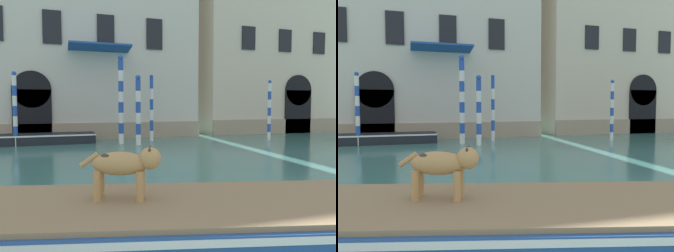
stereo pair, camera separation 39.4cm
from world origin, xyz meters
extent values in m
cube|color=beige|center=(0.54, 24.44, 7.41)|extent=(14.70, 6.00, 14.83)
cube|color=tan|center=(0.54, 21.39, 0.48)|extent=(14.70, 0.16, 0.97)
cube|color=black|center=(-2.05, 21.38, 1.43)|extent=(2.03, 0.14, 2.86)
cylinder|color=black|center=(-2.05, 21.38, 2.86)|extent=(2.03, 0.14, 2.03)
cube|color=black|center=(-0.93, 21.40, 6.31)|extent=(0.99, 0.10, 1.84)
cube|color=black|center=(2.01, 21.40, 6.31)|extent=(0.99, 0.10, 1.84)
cube|color=black|center=(4.95, 21.40, 6.31)|extent=(0.99, 0.10, 1.84)
cube|color=#1E4C99|center=(1.59, 20.74, 5.24)|extent=(3.42, 1.40, 0.29)
cube|color=beige|center=(14.44, 24.44, 7.49)|extent=(10.99, 6.00, 14.98)
cube|color=tan|center=(14.44, 21.39, 0.51)|extent=(10.99, 0.16, 1.02)
cube|color=black|center=(15.64, 21.38, 1.53)|extent=(2.17, 0.14, 3.06)
cylinder|color=black|center=(15.64, 21.38, 3.06)|extent=(2.17, 0.14, 2.17)
cube|color=black|center=(11.51, 21.40, 6.49)|extent=(1.00, 0.10, 1.54)
cube|color=black|center=(14.44, 21.40, 6.49)|extent=(1.00, 0.10, 1.54)
cube|color=black|center=(17.37, 21.40, 6.49)|extent=(1.00, 0.10, 1.54)
cube|color=#234C8C|center=(1.07, 5.78, 0.34)|extent=(7.09, 3.67, 0.68)
cube|color=white|center=(1.07, 5.78, 0.62)|extent=(7.12, 3.71, 0.08)
cube|color=#8C7251|center=(1.07, 5.78, 0.71)|extent=(6.85, 3.46, 0.06)
cylinder|color=tan|center=(0.45, 6.13, 0.94)|extent=(0.10, 0.10, 0.39)
cylinder|color=tan|center=(0.37, 5.93, 0.94)|extent=(0.10, 0.10, 0.39)
cylinder|color=tan|center=(-0.07, 6.32, 0.94)|extent=(0.10, 0.10, 0.39)
cylinder|color=tan|center=(-0.14, 6.11, 0.94)|extent=(0.10, 0.10, 0.39)
ellipsoid|color=tan|center=(0.15, 6.12, 1.22)|extent=(0.78, 0.53, 0.31)
ellipsoid|color=#382D23|center=(0.05, 6.16, 1.30)|extent=(0.37, 0.31, 0.11)
sphere|color=tan|center=(0.53, 5.99, 1.28)|extent=(0.29, 0.29, 0.29)
cone|color=#382D23|center=(0.55, 6.07, 1.39)|extent=(0.09, 0.09, 0.11)
cone|color=#382D23|center=(0.50, 5.92, 1.39)|extent=(0.09, 0.09, 0.11)
cylinder|color=tan|center=(-0.22, 6.26, 1.26)|extent=(0.26, 0.15, 0.21)
cube|color=black|center=(-1.38, 19.86, 0.26)|extent=(5.05, 1.72, 0.53)
cube|color=white|center=(-1.38, 19.86, 0.47)|extent=(5.08, 1.75, 0.08)
cube|color=#B2B7BC|center=(-1.38, 19.86, 0.24)|extent=(2.79, 1.25, 0.47)
cylinder|color=white|center=(10.80, 17.96, 0.23)|extent=(0.19, 0.19, 0.46)
cylinder|color=#234CAD|center=(10.80, 17.96, 0.69)|extent=(0.19, 0.19, 0.46)
cylinder|color=white|center=(10.80, 17.96, 1.16)|extent=(0.19, 0.19, 0.46)
cylinder|color=#234CAD|center=(10.80, 17.96, 1.62)|extent=(0.19, 0.19, 0.46)
cylinder|color=white|center=(10.80, 17.96, 2.08)|extent=(0.19, 0.19, 0.46)
cylinder|color=#234CAD|center=(10.80, 17.96, 2.54)|extent=(0.19, 0.19, 0.46)
cylinder|color=white|center=(10.80, 17.96, 3.01)|extent=(0.19, 0.19, 0.46)
sphere|color=#234CAD|center=(10.80, 17.96, 3.32)|extent=(0.20, 0.20, 0.20)
cylinder|color=white|center=(4.20, 19.37, 0.29)|extent=(0.19, 0.19, 0.58)
cylinder|color=#234CAD|center=(4.20, 19.37, 0.87)|extent=(0.19, 0.19, 0.58)
cylinder|color=white|center=(4.20, 19.37, 1.45)|extent=(0.19, 0.19, 0.58)
cylinder|color=#234CAD|center=(4.20, 19.37, 2.03)|extent=(0.19, 0.19, 0.58)
cylinder|color=white|center=(4.20, 19.37, 2.61)|extent=(0.19, 0.19, 0.58)
cylinder|color=#234CAD|center=(4.20, 19.37, 3.19)|extent=(0.19, 0.19, 0.58)
sphere|color=#234CAD|center=(4.20, 19.37, 3.56)|extent=(0.20, 0.20, 0.20)
cylinder|color=white|center=(2.38, 18.64, 0.27)|extent=(0.26, 0.26, 0.54)
cylinder|color=#234CAD|center=(2.38, 18.64, 0.80)|extent=(0.26, 0.26, 0.54)
cylinder|color=white|center=(2.38, 18.64, 1.34)|extent=(0.26, 0.26, 0.54)
cylinder|color=#234CAD|center=(2.38, 18.64, 1.87)|extent=(0.26, 0.26, 0.54)
cylinder|color=white|center=(2.38, 18.64, 2.41)|extent=(0.26, 0.26, 0.54)
cylinder|color=#234CAD|center=(2.38, 18.64, 2.94)|extent=(0.26, 0.26, 0.54)
cylinder|color=white|center=(2.38, 18.64, 3.48)|extent=(0.26, 0.26, 0.54)
cylinder|color=#234CAD|center=(2.38, 18.64, 4.02)|extent=(0.26, 0.26, 0.54)
sphere|color=#234CAD|center=(2.38, 18.64, 4.40)|extent=(0.28, 0.28, 0.28)
cylinder|color=white|center=(-2.65, 19.14, 0.24)|extent=(0.20, 0.20, 0.49)
cylinder|color=#234CAD|center=(-2.65, 19.14, 0.73)|extent=(0.20, 0.20, 0.49)
cylinder|color=white|center=(-2.65, 19.14, 1.22)|extent=(0.20, 0.20, 0.49)
cylinder|color=#234CAD|center=(-2.65, 19.14, 1.70)|extent=(0.20, 0.20, 0.49)
cylinder|color=white|center=(-2.65, 19.14, 2.19)|extent=(0.20, 0.20, 0.49)
cylinder|color=#234CAD|center=(-2.65, 19.14, 2.68)|extent=(0.20, 0.20, 0.49)
cylinder|color=white|center=(-2.65, 19.14, 3.16)|extent=(0.20, 0.20, 0.49)
sphere|color=#234CAD|center=(-2.65, 19.14, 3.50)|extent=(0.21, 0.21, 0.21)
cylinder|color=white|center=(3.08, 17.76, 0.27)|extent=(0.25, 0.25, 0.54)
cylinder|color=#234CAD|center=(3.08, 17.76, 0.81)|extent=(0.25, 0.25, 0.54)
cylinder|color=white|center=(3.08, 17.76, 1.35)|extent=(0.25, 0.25, 0.54)
cylinder|color=#234CAD|center=(3.08, 17.76, 1.88)|extent=(0.25, 0.25, 0.54)
cylinder|color=white|center=(3.08, 17.76, 2.42)|extent=(0.25, 0.25, 0.54)
cylinder|color=#234CAD|center=(3.08, 17.76, 2.96)|extent=(0.25, 0.25, 0.54)
sphere|color=#234CAD|center=(3.08, 17.76, 3.34)|extent=(0.26, 0.26, 0.26)
camera|label=1|loc=(-0.56, 1.95, 1.96)|focal=35.00mm
camera|label=2|loc=(-0.18, 1.83, 1.96)|focal=35.00mm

